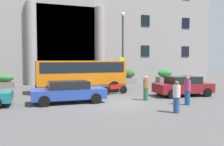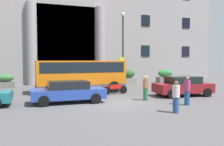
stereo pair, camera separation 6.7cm
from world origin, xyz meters
name	(u,v)px [view 1 (the left image)]	position (x,y,z in m)	size (l,w,h in m)	color
ground_plane	(116,104)	(0.00, 0.00, -0.06)	(80.00, 64.00, 0.12)	#524F51
office_building_facade	(66,14)	(0.00, 17.47, 8.32)	(36.64, 9.78, 16.66)	gray
orange_minibus	(81,73)	(-0.90, 5.50, 1.53)	(6.92, 2.56, 2.52)	orange
bus_stop_sign	(121,69)	(3.48, 7.68, 1.75)	(0.44, 0.08, 2.84)	#97A013
hedge_planter_west	(129,77)	(5.64, 10.83, 0.74)	(1.51, 0.97, 1.54)	gray
hedge_planter_east	(65,78)	(-1.37, 10.85, 0.73)	(2.07, 0.87, 1.50)	#6F625D
hedge_planter_far_east	(5,81)	(-6.84, 10.70, 0.62)	(1.57, 0.98, 1.29)	slate
hedge_planter_entrance_left	(165,76)	(9.98, 10.38, 0.72)	(1.88, 0.98, 1.50)	slate
parked_hatchback_near	(69,91)	(-2.68, 1.04, 0.69)	(4.39, 1.98, 1.31)	#24419B
parked_compact_extra	(183,86)	(5.55, 1.01, 0.73)	(4.21, 2.26, 1.42)	maroon
motorcycle_near_kerb	(115,88)	(1.19, 3.41, 0.46)	(2.08, 0.58, 0.89)	black
pedestrian_woman_with_bag	(146,88)	(2.13, 0.22, 0.79)	(0.36, 0.36, 1.59)	#27633C
pedestrian_child_trailing	(177,97)	(1.80, -3.59, 0.79)	(0.36, 0.36, 1.58)	navy
pedestrian_man_red_shirt	(187,91)	(3.61, -2.05, 0.83)	(0.36, 0.36, 1.66)	navy
lamppost_plaza_centre	(123,43)	(4.15, 8.94, 4.27)	(0.40, 0.40, 7.30)	#303D37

